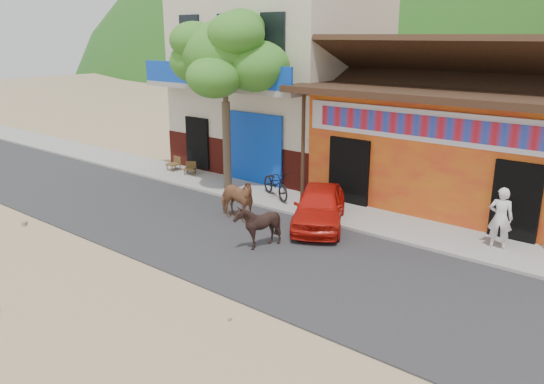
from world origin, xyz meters
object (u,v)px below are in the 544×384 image
at_px(red_car, 319,206).
at_px(cafe_chair_left, 173,158).
at_px(tree, 226,102).
at_px(cow_dark, 258,226).
at_px(cow_tan, 236,199).
at_px(scooter, 276,184).
at_px(pedestrian, 500,218).
at_px(cafe_chair_right, 190,163).

bearing_deg(red_car, cafe_chair_left, 141.03).
bearing_deg(tree, cafe_chair_left, 172.66).
relative_size(cow_dark, red_car, 0.35).
bearing_deg(tree, cow_dark, -38.27).
relative_size(cow_dark, cafe_chair_left, 1.20).
bearing_deg(cow_tan, scooter, 11.41).
bearing_deg(pedestrian, cow_dark, 25.37).
height_order(tree, cow_dark, tree).
relative_size(cow_tan, cafe_chair_right, 1.73).
distance_m(tree, cafe_chair_right, 3.55).
bearing_deg(cow_tan, cow_dark, -119.78).
bearing_deg(cow_dark, scooter, -176.52).
height_order(tree, scooter, tree).
height_order(tree, cafe_chair_right, tree).
distance_m(red_car, cafe_chair_left, 8.06).
relative_size(tree, cafe_chair_right, 6.83).
height_order(cow_tan, pedestrian, pedestrian).
bearing_deg(pedestrian, tree, -9.94).
bearing_deg(cow_dark, red_car, 144.41).
distance_m(cow_dark, cafe_chair_right, 7.69).
xyz_separation_m(cow_tan, red_car, (2.15, 1.17, -0.06)).
bearing_deg(red_car, tree, 138.90).
bearing_deg(cafe_chair_right, cafe_chair_left, 149.47).
relative_size(red_car, pedestrian, 2.14).
relative_size(tree, red_car, 1.77).
height_order(tree, red_car, tree).
xyz_separation_m(cow_tan, scooter, (-0.34, 2.30, -0.09)).
height_order(pedestrian, cafe_chair_right, pedestrian).
xyz_separation_m(cow_tan, pedestrian, (6.70, 2.48, 0.23)).
bearing_deg(red_car, cafe_chair_right, 139.70).
distance_m(cow_tan, pedestrian, 7.14).
xyz_separation_m(tree, cow_tan, (2.40, -2.17, -2.44)).
xyz_separation_m(pedestrian, cafe_chair_left, (-12.48, 0.13, -0.30)).
bearing_deg(cafe_chair_right, tree, -40.22).
xyz_separation_m(scooter, cafe_chair_right, (-4.48, 0.30, -0.03)).
distance_m(red_car, pedestrian, 4.74).
bearing_deg(cafe_chair_right, cow_dark, -59.75).
height_order(red_car, cafe_chair_left, red_car).
height_order(cow_dark, cafe_chair_right, cow_dark).
bearing_deg(pedestrian, scooter, -10.43).
bearing_deg(tree, pedestrian, 1.92).
xyz_separation_m(red_car, cafe_chair_left, (-7.93, 1.44, -0.00)).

